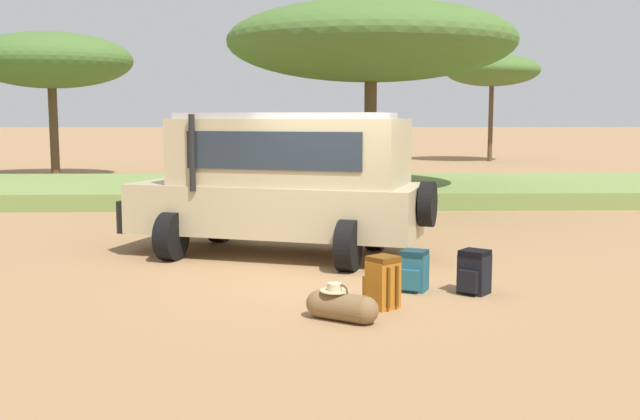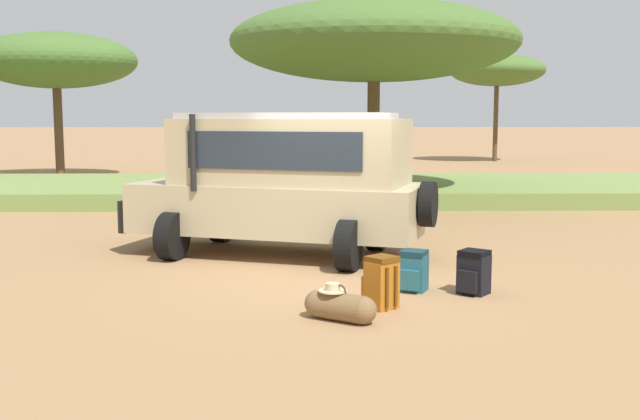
# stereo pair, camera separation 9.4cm
# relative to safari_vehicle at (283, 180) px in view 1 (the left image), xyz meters

# --- Properties ---
(ground_plane) EXTENTS (320.00, 320.00, 0.00)m
(ground_plane) POSITION_rel_safari_vehicle_xyz_m (0.76, -1.66, -1.29)
(ground_plane) COLOR #9E754C
(grass_bank) EXTENTS (120.00, 7.00, 0.44)m
(grass_bank) POSITION_rel_safari_vehicle_xyz_m (0.76, 9.47, -1.07)
(grass_bank) COLOR olive
(grass_bank) RESTS_ON ground_plane
(safari_vehicle) EXTENTS (5.45, 3.64, 2.44)m
(safari_vehicle) POSITION_rel_safari_vehicle_xyz_m (0.00, 0.00, 0.00)
(safari_vehicle) COLOR tan
(safari_vehicle) RESTS_ON ground_plane
(backpack_beside_front_wheel) EXTENTS (0.44, 0.49, 0.56)m
(backpack_beside_front_wheel) POSITION_rel_safari_vehicle_xyz_m (1.85, -2.71, -1.02)
(backpack_beside_front_wheel) COLOR #235B6B
(backpack_beside_front_wheel) RESTS_ON ground_plane
(backpack_cluster_center) EXTENTS (0.50, 0.51, 0.59)m
(backpack_cluster_center) POSITION_rel_safari_vehicle_xyz_m (2.63, -2.90, -1.00)
(backpack_cluster_center) COLOR black
(backpack_cluster_center) RESTS_ON ground_plane
(backpack_near_rear_wheel) EXTENTS (0.48, 0.49, 0.66)m
(backpack_near_rear_wheel) POSITION_rel_safari_vehicle_xyz_m (1.31, -3.64, -0.97)
(backpack_near_rear_wheel) COLOR #B26619
(backpack_near_rear_wheel) RESTS_ON ground_plane
(duffel_bag_low_black_case) EXTENTS (0.84, 0.65, 0.44)m
(duffel_bag_low_black_case) POSITION_rel_safari_vehicle_xyz_m (0.78, -4.20, -1.12)
(duffel_bag_low_black_case) COLOR brown
(duffel_bag_low_black_case) RESTS_ON ground_plane
(acacia_tree_centre_back) EXTENTS (6.23, 5.32, 5.59)m
(acacia_tree_centre_back) POSITION_rel_safari_vehicle_xyz_m (-9.27, 16.73, 3.21)
(acacia_tree_centre_back) COLOR brown
(acacia_tree_centre_back) RESTS_ON ground_plane
(acacia_tree_right_mid) EXTENTS (7.75, 7.64, 5.40)m
(acacia_tree_right_mid) POSITION_rel_safari_vehicle_xyz_m (2.22, 7.71, 3.05)
(acacia_tree_right_mid) COLOR brown
(acacia_tree_right_mid) RESTS_ON ground_plane
(acacia_tree_far_right) EXTENTS (5.01, 5.04, 5.64)m
(acacia_tree_far_right) POSITION_rel_safari_vehicle_xyz_m (10.48, 27.18, 3.50)
(acacia_tree_far_right) COLOR brown
(acacia_tree_far_right) RESTS_ON ground_plane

